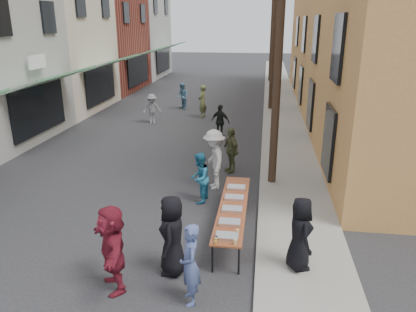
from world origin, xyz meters
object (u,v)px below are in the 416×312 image
(guest_front_a, at_px, (172,235))
(guest_front_c, at_px, (199,178))
(serving_table, at_px, (233,207))
(catering_tray_sausage, at_px, (227,236))
(utility_pole_far, at_px, (272,29))
(utility_pole_near, at_px, (279,48))
(utility_pole_mid, at_px, (274,34))
(server, at_px, (300,234))

(guest_front_a, xyz_separation_m, guest_front_c, (-0.00, 3.66, -0.12))
(serving_table, height_order, catering_tray_sausage, catering_tray_sausage)
(utility_pole_far, bearing_deg, catering_tray_sausage, -92.06)
(serving_table, relative_size, guest_front_a, 2.21)
(serving_table, relative_size, guest_front_c, 2.54)
(guest_front_c, bearing_deg, utility_pole_near, 135.17)
(utility_pole_mid, xyz_separation_m, guest_front_c, (-2.20, -13.75, -3.71))
(utility_pole_near, relative_size, utility_pole_mid, 1.00)
(utility_pole_near, xyz_separation_m, catering_tray_sausage, (-1.05, -5.09, -3.71))
(catering_tray_sausage, relative_size, guest_front_a, 0.28)
(utility_pole_mid, bearing_deg, utility_pole_near, -90.00)
(serving_table, bearing_deg, utility_pole_mid, 86.12)
(utility_pole_near, distance_m, guest_front_a, 6.86)
(guest_front_a, bearing_deg, catering_tray_sausage, 104.07)
(guest_front_c, bearing_deg, utility_pole_mid, 177.55)
(serving_table, distance_m, guest_front_c, 2.05)
(utility_pole_far, bearing_deg, utility_pole_mid, -90.00)
(serving_table, height_order, server, server)
(serving_table, bearing_deg, catering_tray_sausage, -90.00)
(utility_pole_mid, height_order, guest_front_a, utility_pole_mid)
(utility_pole_near, bearing_deg, catering_tray_sausage, -101.63)
(utility_pole_mid, bearing_deg, serving_table, -93.88)
(catering_tray_sausage, height_order, guest_front_c, guest_front_c)
(guest_front_c, distance_m, server, 4.24)
(utility_pole_far, bearing_deg, server, -88.96)
(catering_tray_sausage, bearing_deg, server, 3.42)
(utility_pole_near, bearing_deg, utility_pole_far, 90.00)
(utility_pole_far, xyz_separation_m, guest_front_c, (-2.20, -25.75, -3.71))
(utility_pole_far, xyz_separation_m, guest_front_a, (-2.20, -29.41, -3.59))
(utility_pole_mid, xyz_separation_m, catering_tray_sausage, (-1.05, -17.09, -3.71))
(server, bearing_deg, catering_tray_sausage, 77.35)
(serving_table, bearing_deg, utility_pole_far, 87.81)
(utility_pole_near, xyz_separation_m, serving_table, (-1.05, -3.44, -3.79))
(utility_pole_far, relative_size, guest_front_a, 4.97)
(utility_pole_far, xyz_separation_m, server, (0.53, -29.00, -3.57))
(guest_front_c, bearing_deg, catering_tray_sausage, 25.67)
(catering_tray_sausage, xyz_separation_m, guest_front_c, (-1.15, 3.34, -0.00))
(utility_pole_mid, distance_m, guest_front_a, 17.92)
(guest_front_a, height_order, server, guest_front_a)
(utility_pole_mid, distance_m, server, 17.38)
(guest_front_a, bearing_deg, server, 97.15)
(utility_pole_near, xyz_separation_m, utility_pole_far, (0.00, 24.00, 0.00))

